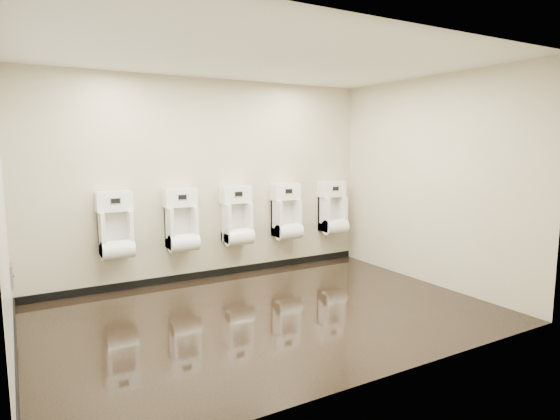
# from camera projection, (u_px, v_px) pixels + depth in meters

# --- Properties ---
(ground) EXTENTS (5.00, 3.50, 0.00)m
(ground) POSITION_uv_depth(u_px,v_px,m) (269.00, 314.00, 5.27)
(ground) COLOR black
(ground) RESTS_ON ground
(ceiling) EXTENTS (5.00, 3.50, 0.00)m
(ceiling) POSITION_uv_depth(u_px,v_px,m) (268.00, 57.00, 4.88)
(ceiling) COLOR silver
(back_wall) EXTENTS (5.00, 0.02, 2.80)m
(back_wall) POSITION_uv_depth(u_px,v_px,m) (209.00, 180.00, 6.58)
(back_wall) COLOR beige
(back_wall) RESTS_ON ground
(front_wall) EXTENTS (5.00, 0.02, 2.80)m
(front_wall) POSITION_uv_depth(u_px,v_px,m) (378.00, 209.00, 3.57)
(front_wall) COLOR beige
(front_wall) RESTS_ON ground
(left_wall) EXTENTS (0.02, 3.50, 2.80)m
(left_wall) POSITION_uv_depth(u_px,v_px,m) (1.00, 205.00, 3.84)
(left_wall) COLOR beige
(left_wall) RESTS_ON ground
(right_wall) EXTENTS (0.02, 3.50, 2.80)m
(right_wall) POSITION_uv_depth(u_px,v_px,m) (431.00, 181.00, 6.31)
(right_wall) COLOR beige
(right_wall) RESTS_ON ground
(tile_overlay_left) EXTENTS (0.01, 3.50, 2.80)m
(tile_overlay_left) POSITION_uv_depth(u_px,v_px,m) (2.00, 204.00, 3.84)
(tile_overlay_left) COLOR white
(tile_overlay_left) RESTS_ON ground
(skirting_back) EXTENTS (5.00, 0.02, 0.10)m
(skirting_back) POSITION_uv_depth(u_px,v_px,m) (211.00, 273.00, 6.75)
(skirting_back) COLOR black
(skirting_back) RESTS_ON ground
(skirting_left) EXTENTS (0.02, 3.50, 0.10)m
(skirting_left) POSITION_uv_depth(u_px,v_px,m) (16.00, 360.00, 4.03)
(skirting_left) COLOR black
(skirting_left) RESTS_ON ground
(access_panel) EXTENTS (0.04, 0.25, 0.25)m
(access_panel) POSITION_uv_depth(u_px,v_px,m) (11.00, 276.00, 5.00)
(access_panel) COLOR #9E9EA3
(access_panel) RESTS_ON left_wall
(urinal_0) EXTENTS (0.44, 0.34, 0.83)m
(urinal_0) POSITION_uv_depth(u_px,v_px,m) (116.00, 230.00, 5.88)
(urinal_0) COLOR white
(urinal_0) RESTS_ON back_wall
(urinal_1) EXTENTS (0.44, 0.34, 0.83)m
(urinal_1) POSITION_uv_depth(u_px,v_px,m) (182.00, 224.00, 6.30)
(urinal_1) COLOR white
(urinal_1) RESTS_ON back_wall
(urinal_2) EXTENTS (0.44, 0.34, 0.83)m
(urinal_2) POSITION_uv_depth(u_px,v_px,m) (237.00, 220.00, 6.71)
(urinal_2) COLOR white
(urinal_2) RESTS_ON back_wall
(urinal_3) EXTENTS (0.44, 0.34, 0.83)m
(urinal_3) POSITION_uv_depth(u_px,v_px,m) (287.00, 215.00, 7.12)
(urinal_3) COLOR white
(urinal_3) RESTS_ON back_wall
(urinal_4) EXTENTS (0.44, 0.34, 0.83)m
(urinal_4) POSITION_uv_depth(u_px,v_px,m) (333.00, 211.00, 7.55)
(urinal_4) COLOR white
(urinal_4) RESTS_ON back_wall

